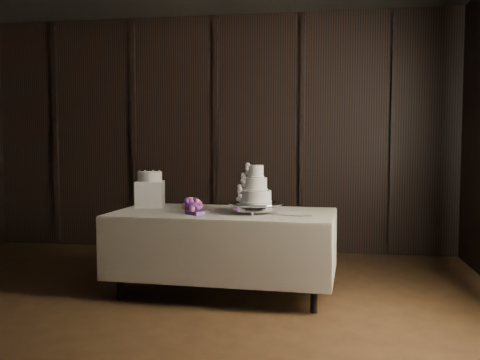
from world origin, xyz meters
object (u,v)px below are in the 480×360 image
Objects in this scene: display_table at (224,249)px; small_cake at (150,176)px; cake_stand at (255,208)px; bouquet at (193,206)px; wedding_cake at (253,188)px; box_pedestal at (150,194)px.

small_cake is at bearing 165.34° from display_table.
bouquet is (-0.56, -0.09, 0.01)m from cake_stand.
wedding_cake reaches higher than cake_stand.
display_table is 6.06× the size of wedding_cake.
small_cake is (-1.08, 0.29, 0.25)m from cake_stand.
small_cake is at bearing 144.29° from bouquet.
box_pedestal reaches higher than display_table.
box_pedestal reaches higher than cake_stand.
cake_stand is at bearing -4.08° from display_table.
small_cake is (-1.05, 0.30, 0.07)m from wedding_cake.
display_table is 0.63m from wedding_cake.
wedding_cake is at bearing -15.89° from small_cake.
display_table is 7.85× the size of box_pedestal.
bouquet is at bearing 174.46° from wedding_cake.
bouquet is at bearing -35.71° from small_cake.
cake_stand is at bearing -14.85° from box_pedestal.
box_pedestal is at bearing 150.49° from wedding_cake.
small_cake reaches higher than bouquet.
wedding_cake is (-0.02, -0.01, 0.18)m from cake_stand.
display_table is 4.22× the size of cake_stand.
cake_stand is at bearing 9.14° from bouquet.
bouquet is 0.65m from box_pedestal.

